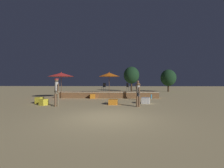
{
  "coord_description": "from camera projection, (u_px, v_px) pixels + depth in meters",
  "views": [
    {
      "loc": [
        0.6,
        -6.85,
        1.61
      ],
      "look_at": [
        0.0,
        5.25,
        1.5
      ],
      "focal_mm": 24.0,
      "sensor_mm": 36.0,
      "label": 1
    }
  ],
  "objects": [
    {
      "name": "ground_plane",
      "position": [
        106.0,
        118.0,
        6.88
      ],
      "size": [
        120.0,
        120.0,
        0.0
      ],
      "primitive_type": "plane",
      "color": "tan"
    },
    {
      "name": "wooden_deck",
      "position": [
        108.0,
        95.0,
        16.46
      ],
      "size": [
        10.58,
        2.32,
        0.67
      ],
      "color": "brown",
      "rests_on": "ground"
    },
    {
      "name": "patio_umbrella_0",
      "position": [
        109.0,
        75.0,
        15.31
      ],
      "size": [
        2.15,
        2.15,
        2.7
      ],
      "color": "brown",
      "rests_on": "ground"
    },
    {
      "name": "patio_umbrella_1",
      "position": [
        61.0,
        75.0,
        15.4
      ],
      "size": [
        2.6,
        2.6,
        2.7
      ],
      "color": "brown",
      "rests_on": "ground"
    },
    {
      "name": "cube_seat_0",
      "position": [
        113.0,
        102.0,
        10.98
      ],
      "size": [
        0.69,
        0.69,
        0.38
      ],
      "rotation": [
        0.0,
        0.0,
        -0.12
      ],
      "color": "orange",
      "rests_on": "ground"
    },
    {
      "name": "cube_seat_1",
      "position": [
        146.0,
        101.0,
        11.48
      ],
      "size": [
        0.73,
        0.73,
        0.46
      ],
      "rotation": [
        0.0,
        0.0,
        -0.28
      ],
      "color": "white",
      "rests_on": "ground"
    },
    {
      "name": "cube_seat_2",
      "position": [
        39.0,
        100.0,
        11.46
      ],
      "size": [
        0.56,
        0.56,
        0.49
      ],
      "rotation": [
        0.0,
        0.0,
        -0.23
      ],
      "color": "yellow",
      "rests_on": "ground"
    },
    {
      "name": "cube_seat_3",
      "position": [
        152.0,
        96.0,
        15.39
      ],
      "size": [
        0.65,
        0.65,
        0.42
      ],
      "rotation": [
        0.0,
        0.0,
        0.37
      ],
      "color": "#2D9EDB",
      "rests_on": "ground"
    },
    {
      "name": "cube_seat_4",
      "position": [
        93.0,
        96.0,
        15.1
      ],
      "size": [
        0.48,
        0.48,
        0.46
      ],
      "rotation": [
        0.0,
        0.0,
        0.03
      ],
      "color": "orange",
      "rests_on": "ground"
    },
    {
      "name": "cube_seat_5",
      "position": [
        44.0,
        102.0,
        10.65
      ],
      "size": [
        0.61,
        0.61,
        0.44
      ],
      "rotation": [
        0.0,
        0.0,
        -0.38
      ],
      "color": "yellow",
      "rests_on": "ground"
    },
    {
      "name": "person_0",
      "position": [
        138.0,
        89.0,
        14.12
      ],
      "size": [
        0.47,
        0.36,
        1.81
      ],
      "rotation": [
        0.0,
        0.0,
        4.11
      ],
      "color": "brown",
      "rests_on": "ground"
    },
    {
      "name": "person_1",
      "position": [
        57.0,
        90.0,
        10.13
      ],
      "size": [
        0.49,
        0.4,
        1.89
      ],
      "rotation": [
        0.0,
        0.0,
        4.06
      ],
      "color": "#72664C",
      "rests_on": "ground"
    },
    {
      "name": "person_2",
      "position": [
        138.0,
        94.0,
        9.95
      ],
      "size": [
        0.27,
        0.46,
        1.62
      ],
      "rotation": [
        0.0,
        0.0,
        3.54
      ],
      "color": "brown",
      "rests_on": "ground"
    },
    {
      "name": "bistro_chair_0",
      "position": [
        128.0,
        86.0,
        16.9
      ],
      "size": [
        0.48,
        0.48,
        0.9
      ],
      "rotation": [
        0.0,
        0.0,
        2.26
      ],
      "color": "#2D3338",
      "rests_on": "wooden_deck"
    },
    {
      "name": "bistro_chair_1",
      "position": [
        104.0,
        86.0,
        16.29
      ],
      "size": [
        0.47,
        0.47,
        0.9
      ],
      "rotation": [
        0.0,
        0.0,
        5.75
      ],
      "color": "#2D3338",
      "rests_on": "wooden_deck"
    },
    {
      "name": "frisbee_disc",
      "position": [
        108.0,
        104.0,
        11.03
      ],
      "size": [
        0.25,
        0.25,
        0.03
      ],
      "color": "white",
      "rests_on": "ground"
    },
    {
      "name": "background_tree_0",
      "position": [
        131.0,
        75.0,
        27.93
      ],
      "size": [
        2.86,
        2.86,
        4.58
      ],
      "color": "#3D2B1C",
      "rests_on": "ground"
    },
    {
      "name": "background_tree_1",
      "position": [
        168.0,
        78.0,
        26.35
      ],
      "size": [
        2.64,
        2.64,
        3.92
      ],
      "color": "#3D2B1C",
      "rests_on": "ground"
    }
  ]
}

